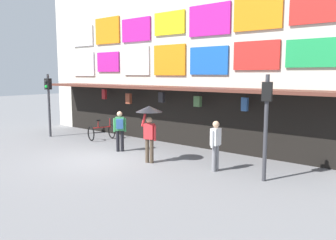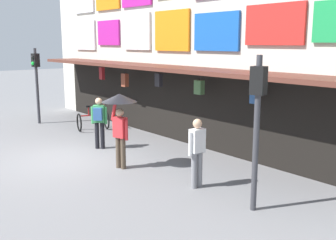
# 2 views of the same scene
# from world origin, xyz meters

# --- Properties ---
(ground_plane) EXTENTS (80.00, 80.00, 0.00)m
(ground_plane) POSITION_xyz_m (0.00, 0.00, 0.00)
(ground_plane) COLOR slate
(shopfront) EXTENTS (18.00, 2.60, 8.00)m
(shopfront) POSITION_xyz_m (-0.00, 4.57, 3.96)
(shopfront) COLOR beige
(shopfront) RESTS_ON ground
(traffic_light_near) EXTENTS (0.33, 0.35, 3.20)m
(traffic_light_near) POSITION_xyz_m (-5.79, 1.31, 2.14)
(traffic_light_near) COLOR #38383D
(traffic_light_near) RESTS_ON ground
(traffic_light_far) EXTENTS (0.33, 0.35, 3.20)m
(traffic_light_far) POSITION_xyz_m (5.85, 1.33, 2.14)
(traffic_light_far) COLOR #38383D
(traffic_light_far) RESTS_ON ground
(bicycle_parked) EXTENTS (0.98, 1.30, 1.05)m
(bicycle_parked) POSITION_xyz_m (-3.08, 2.46, 0.39)
(bicycle_parked) COLOR black
(bicycle_parked) RESTS_ON ground
(pedestrian_in_red) EXTENTS (0.47, 0.47, 1.68)m
(pedestrian_in_red) POSITION_xyz_m (-0.45, 1.27, 0.98)
(pedestrian_in_red) COLOR black
(pedestrian_in_red) RESTS_ON ground
(pedestrian_with_umbrella) EXTENTS (0.96, 0.96, 2.08)m
(pedestrian_with_umbrella) POSITION_xyz_m (1.74, 0.69, 1.64)
(pedestrian_with_umbrella) COLOR brown
(pedestrian_with_umbrella) RESTS_ON ground
(pedestrian_in_purple) EXTENTS (0.22, 0.53, 1.68)m
(pedestrian_in_purple) POSITION_xyz_m (4.14, 1.31, 0.95)
(pedestrian_in_purple) COLOR gray
(pedestrian_in_purple) RESTS_ON ground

